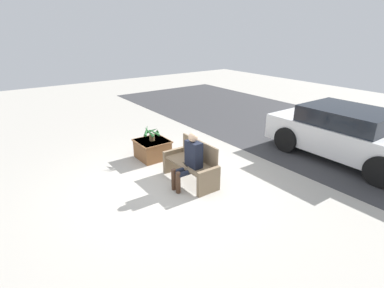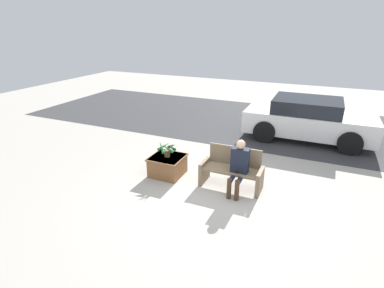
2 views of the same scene
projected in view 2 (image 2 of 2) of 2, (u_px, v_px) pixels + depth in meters
name	position (u px, v px, depth m)	size (l,w,h in m)	color
ground_plane	(222.00, 197.00, 6.84)	(30.00, 30.00, 0.00)	#ADA89E
road_surface	(269.00, 124.00, 11.85)	(20.00, 6.00, 0.01)	#38383A
bench	(232.00, 170.00, 7.16)	(1.47, 0.58, 0.95)	#7A664C
person_seated	(239.00, 165.00, 6.81)	(0.40, 0.64, 1.27)	black
planter_box	(168.00, 165.00, 7.75)	(0.84, 0.82, 0.51)	brown
potted_plant	(167.00, 148.00, 7.58)	(0.52, 0.51, 0.43)	brown
parked_car	(308.00, 119.00, 10.05)	(4.11, 1.98, 1.39)	silver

